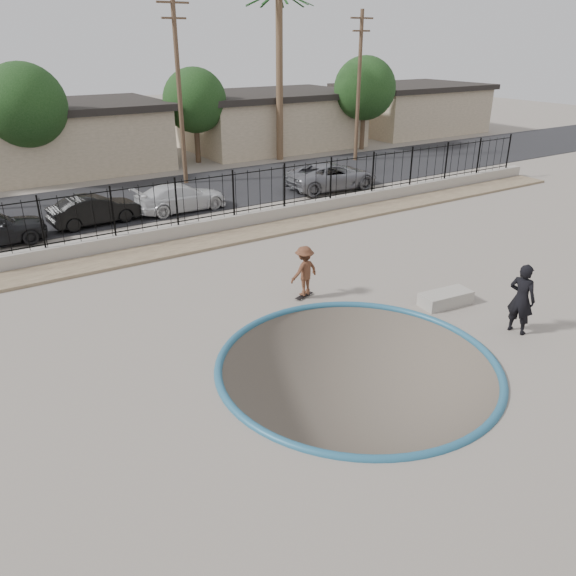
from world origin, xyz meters
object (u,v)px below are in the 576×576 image
at_px(concrete_ledge, 446,298).
at_px(car_d, 332,176).
at_px(skateboard, 304,296).
at_px(videographer, 521,299).
at_px(skater, 304,274).
at_px(car_c, 181,197).
at_px(car_b, 95,210).

height_order(concrete_ledge, car_d, car_d).
relative_size(skateboard, videographer, 0.37).
height_order(skater, car_c, skater).
height_order(videographer, car_c, videographer).
bearing_deg(car_c, car_b, 87.74).
height_order(concrete_ledge, car_c, car_c).
bearing_deg(car_d, car_c, 90.70).
bearing_deg(car_b, skateboard, -168.08).
bearing_deg(skateboard, skater, 0.00).
bearing_deg(videographer, car_d, -30.25).
bearing_deg(videographer, skateboard, 24.50).
bearing_deg(car_d, videographer, 165.22).
distance_m(car_b, car_c, 3.91).
xyz_separation_m(concrete_ledge, car_b, (-6.69, 13.73, 0.46)).
xyz_separation_m(skater, car_b, (-3.39, 11.00, -0.12)).
relative_size(videographer, concrete_ledge, 1.24).
distance_m(skater, car_d, 13.77).
bearing_deg(skater, car_c, -102.43).
bearing_deg(car_d, concrete_ledge, 161.06).
xyz_separation_m(skateboard, car_c, (0.52, 10.99, 0.61)).
bearing_deg(car_b, skater, -168.08).
relative_size(skateboard, car_b, 0.19).
relative_size(car_b, car_c, 0.88).
bearing_deg(concrete_ledge, car_d, 67.20).
xyz_separation_m(videographer, concrete_ledge, (-0.34, 2.26, -0.79)).
relative_size(skater, car_c, 0.37).
relative_size(skateboard, car_c, 0.17).
bearing_deg(concrete_ledge, skater, 140.37).
height_order(car_c, car_d, car_d).
relative_size(skateboard, concrete_ledge, 0.46).
distance_m(skateboard, videographer, 6.25).
bearing_deg(car_c, skateboard, 175.23).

